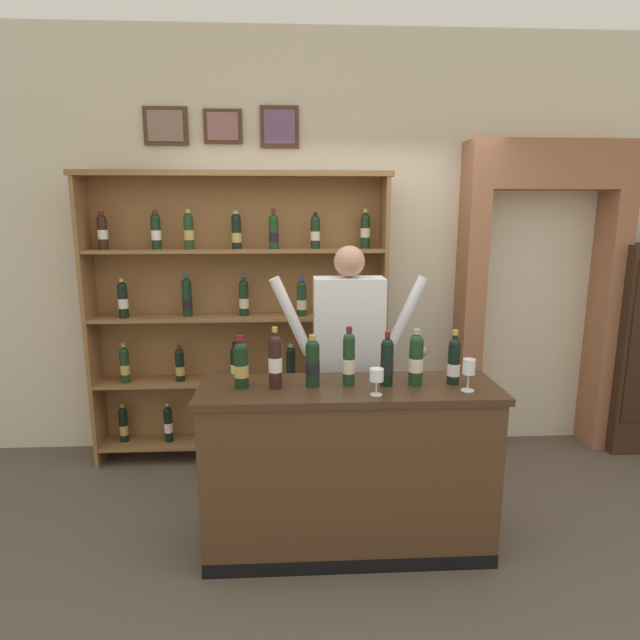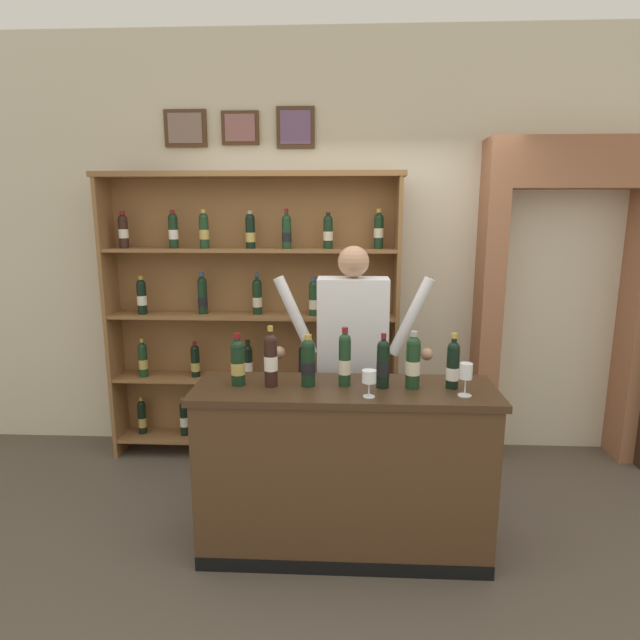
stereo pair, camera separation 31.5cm
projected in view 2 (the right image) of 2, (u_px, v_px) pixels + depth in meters
ground_plane at (342, 549)px, 3.11m from camera, size 14.00×14.00×0.02m
back_wall at (345, 248)px, 4.29m from camera, size 12.00×0.19×3.31m
wine_shelf at (252, 311)px, 4.12m from camera, size 2.30×0.30×2.24m
archway_doorway at (559, 280)px, 4.12m from camera, size 1.30×0.45×2.48m
tasting_counter at (342, 470)px, 3.01m from camera, size 1.68×0.51×1.00m
shopkeeper at (352, 348)px, 3.37m from camera, size 1.03×0.22×1.74m
tasting_bottle_riserva at (237, 361)px, 2.92m from camera, size 0.08×0.08×0.30m
tasting_bottle_brunello at (270, 359)px, 2.89m from camera, size 0.08×0.08×0.34m
tasting_bottle_bianco at (307, 362)px, 2.90m from camera, size 0.08×0.08×0.29m
tasting_bottle_vin_santo at (343, 359)px, 2.91m from camera, size 0.07×0.07×0.33m
tasting_bottle_prosecco at (382, 363)px, 2.88m from camera, size 0.07×0.07×0.31m
tasting_bottle_super_tuscan at (412, 361)px, 2.87m from camera, size 0.08×0.08×0.32m
tasting_bottle_chianti at (452, 364)px, 2.87m from camera, size 0.07×0.07×0.31m
wine_glass_right at (368, 378)px, 2.73m from camera, size 0.08×0.08×0.15m
wine_glass_center at (465, 373)px, 2.74m from camera, size 0.07×0.07×0.18m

